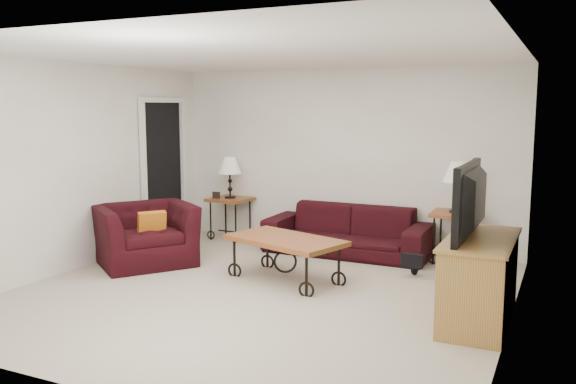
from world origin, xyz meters
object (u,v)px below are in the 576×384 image
object	(u,v)px
side_table_right	(455,237)
armchair	(145,235)
coffee_table	(285,259)
backpack	(415,254)
side_table_left	(230,218)
lamp_right	(457,187)
sofa	(347,231)
television	(481,201)
lamp_left	(230,177)
tv_stand	(479,280)

from	to	relation	value
side_table_right	armchair	size ratio (longest dim) A/B	0.56
coffee_table	backpack	size ratio (longest dim) A/B	2.65
side_table_left	armchair	distance (m)	1.76
coffee_table	armchair	world-z (taller)	armchair
side_table_left	side_table_right	bearing A→B (deg)	0.00
lamp_right	armchair	distance (m)	3.98
coffee_table	sofa	bearing A→B (deg)	81.91
coffee_table	lamp_right	bearing A→B (deg)	46.12
lamp_right	television	xyz separation A→B (m)	(0.56, -2.10, 0.16)
side_table_right	backpack	bearing A→B (deg)	-111.36
coffee_table	backpack	distance (m)	1.54
lamp_right	side_table_right	bearing A→B (deg)	0.00
armchair	backpack	bearing A→B (deg)	-37.63
sofa	lamp_right	world-z (taller)	lamp_right
lamp_left	armchair	xyz separation A→B (m)	(-0.21, -1.75, -0.55)
coffee_table	tv_stand	bearing A→B (deg)	-11.29
lamp_right	tv_stand	xyz separation A→B (m)	(0.58, -2.10, -0.58)
lamp_right	coffee_table	bearing A→B (deg)	-133.88
armchair	television	xyz separation A→B (m)	(4.08, -0.35, 0.76)
sofa	side_table_left	distance (m)	1.93
armchair	tv_stand	size ratio (longest dim) A/B	0.88
side_table_right	lamp_right	size ratio (longest dim) A/B	1.00
coffee_table	side_table_left	bearing A→B (deg)	135.75
side_table_left	backpack	world-z (taller)	side_table_left
armchair	coffee_table	bearing A→B (deg)	-51.44
lamp_left	backpack	bearing A→B (deg)	-15.23
side_table_left	lamp_left	distance (m)	0.62
television	lamp_right	bearing A→B (deg)	-165.08
side_table_left	armchair	xyz separation A→B (m)	(-0.21, -1.75, 0.07)
side_table_right	armchair	world-z (taller)	armchair
lamp_left	television	xyz separation A→B (m)	(3.88, -2.10, 0.21)
sofa	coffee_table	xyz separation A→B (m)	(-0.21, -1.49, -0.07)
lamp_left	coffee_table	bearing A→B (deg)	-44.25
television	armchair	bearing A→B (deg)	-94.96
side_table_left	television	distance (m)	4.49
lamp_left	tv_stand	xyz separation A→B (m)	(3.90, -2.10, -0.53)
side_table_right	tv_stand	world-z (taller)	tv_stand
sofa	television	size ratio (longest dim) A/B	1.86
backpack	lamp_right	bearing A→B (deg)	86.58
lamp_left	television	bearing A→B (deg)	-28.49
sofa	armchair	xyz separation A→B (m)	(-2.13, -1.57, 0.06)
television	backpack	bearing A→B (deg)	-145.68
side_table_left	backpack	size ratio (longest dim) A/B	1.23
armchair	side_table_left	bearing A→B (deg)	29.36
coffee_table	armchair	xyz separation A→B (m)	(-1.92, -0.08, 0.13)
lamp_left	lamp_right	size ratio (longest dim) A/B	0.95
tv_stand	television	distance (m)	0.74
lamp_right	armchair	world-z (taller)	lamp_right
armchair	backpack	distance (m)	3.34
coffee_table	side_table_right	bearing A→B (deg)	46.12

